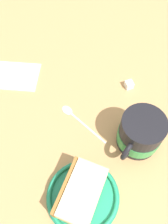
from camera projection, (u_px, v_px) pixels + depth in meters
ground_plane at (82, 145)px, 55.55cm from camera, size 143.51×143.51×3.62cm
small_plate at (82, 196)px, 47.22cm from camera, size 14.43×14.43×1.91cm
cake_slice at (80, 193)px, 45.05cm from camera, size 12.94×10.65×4.86cm
tea_mug at (140, 134)px, 50.34cm from camera, size 10.42×9.64×8.97cm
teaspoon at (74, 116)px, 56.96cm from camera, size 10.77×10.77×0.80cm
folded_napkin at (14, 76)px, 63.05cm from camera, size 10.58×13.72×0.60cm
sugar_cube at (129, 85)px, 60.78cm from camera, size 2.35×2.35×1.86cm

